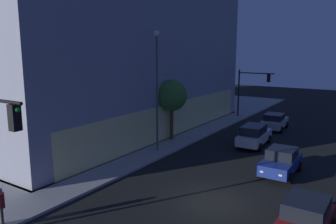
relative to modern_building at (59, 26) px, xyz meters
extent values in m
plane|color=black|center=(-10.19, -23.96, -10.65)|extent=(120.00, 120.00, 0.00)
cube|color=#4C4C51|center=(0.00, 0.04, -10.57)|extent=(29.99, 30.46, 0.15)
cube|color=#F5ED99|center=(0.00, -14.79, -8.98)|extent=(26.63, 0.60, 3.04)
cube|color=#9094A6|center=(0.00, 0.04, -1.44)|extent=(29.59, 30.06, 18.12)
cube|color=black|center=(-19.06, -20.79, -4.94)|extent=(0.32, 0.32, 0.90)
sphere|color=green|center=(-19.06, -20.97, -4.66)|extent=(0.18, 0.18, 0.18)
cylinder|color=black|center=(12.47, -16.40, -7.72)|extent=(0.18, 0.18, 5.55)
cylinder|color=black|center=(12.43, -18.47, -5.29)|extent=(0.20, 4.14, 0.12)
cube|color=black|center=(12.41, -19.92, -5.79)|extent=(0.33, 0.33, 0.90)
sphere|color=yellow|center=(12.40, -20.10, -6.07)|extent=(0.18, 0.18, 0.18)
cylinder|color=#515151|center=(-4.43, -16.32, -6.06)|extent=(0.16, 0.16, 8.87)
sphere|color=#F9EFC6|center=(-4.43, -16.32, -1.48)|extent=(0.44, 0.44, 0.44)
cylinder|color=#53381E|center=(-1.08, -15.51, -9.08)|extent=(0.34, 0.34, 2.83)
sphere|color=#39742C|center=(-1.08, -15.51, -6.57)|extent=(2.75, 2.75, 2.75)
cylinder|color=#4C473D|center=(-17.76, -17.06, -10.08)|extent=(0.14, 0.14, 0.83)
cylinder|color=#4C473D|center=(-17.86, -17.21, -10.08)|extent=(0.14, 0.14, 0.83)
cylinder|color=maroon|center=(-17.81, -17.13, -9.32)|extent=(0.36, 0.36, 0.70)
cube|color=maroon|center=(-11.24, -28.68, -10.02)|extent=(4.14, 1.95, 0.64)
cube|color=black|center=(-10.93, -28.68, -9.36)|extent=(2.22, 1.71, 0.69)
cylinder|color=black|center=(-9.95, -27.79, -10.35)|extent=(0.61, 0.26, 0.60)
cube|color=navy|center=(-4.14, -25.81, -9.97)|extent=(4.10, 1.88, 0.70)
cube|color=black|center=(-3.83, -25.82, -9.30)|extent=(1.93, 1.68, 0.62)
cube|color=#F9F4CC|center=(-6.14, -26.36, -9.97)|extent=(0.12, 0.20, 0.12)
cube|color=#F9F4CC|center=(-6.13, -25.24, -9.97)|extent=(0.12, 0.20, 0.12)
cylinder|color=black|center=(-5.41, -26.73, -10.32)|extent=(0.66, 0.24, 0.66)
cylinder|color=black|center=(-5.40, -24.88, -10.32)|extent=(0.66, 0.24, 0.66)
cylinder|color=black|center=(-2.88, -26.75, -10.32)|extent=(0.66, 0.24, 0.66)
cylinder|color=black|center=(-2.87, -24.89, -10.32)|extent=(0.66, 0.24, 0.66)
cube|color=silver|center=(1.44, -22.19, -9.92)|extent=(4.74, 1.98, 0.75)
cube|color=black|center=(1.09, -22.21, -9.19)|extent=(2.62, 1.72, 0.71)
cube|color=#F9F4CC|center=(3.70, -21.56, -9.92)|extent=(0.13, 0.20, 0.12)
cube|color=#F9F4CC|center=(3.75, -22.63, -9.92)|extent=(0.13, 0.20, 0.12)
cylinder|color=black|center=(2.85, -21.24, -10.30)|extent=(0.70, 0.27, 0.69)
cylinder|color=black|center=(2.93, -23.03, -10.30)|extent=(0.70, 0.27, 0.69)
cylinder|color=black|center=(-0.04, -21.36, -10.30)|extent=(0.70, 0.27, 0.69)
cylinder|color=black|center=(0.04, -23.15, -10.30)|extent=(0.70, 0.27, 0.69)
cube|color=#B7BABF|center=(8.47, -21.94, -9.97)|extent=(4.36, 2.10, 0.71)
cube|color=black|center=(8.15, -21.95, -9.31)|extent=(2.17, 1.81, 0.61)
cube|color=#F9F4CC|center=(10.53, -21.27, -9.97)|extent=(0.13, 0.21, 0.12)
cube|color=#F9F4CC|center=(10.59, -22.40, -9.97)|extent=(0.13, 0.21, 0.12)
cylinder|color=black|center=(9.75, -20.92, -10.33)|extent=(0.65, 0.27, 0.64)
cylinder|color=black|center=(9.84, -22.82, -10.33)|extent=(0.65, 0.27, 0.64)
cylinder|color=black|center=(7.11, -21.05, -10.33)|extent=(0.65, 0.27, 0.64)
cylinder|color=black|center=(7.20, -22.95, -10.33)|extent=(0.65, 0.27, 0.64)
camera|label=1|loc=(-25.37, -30.99, -2.76)|focal=35.70mm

